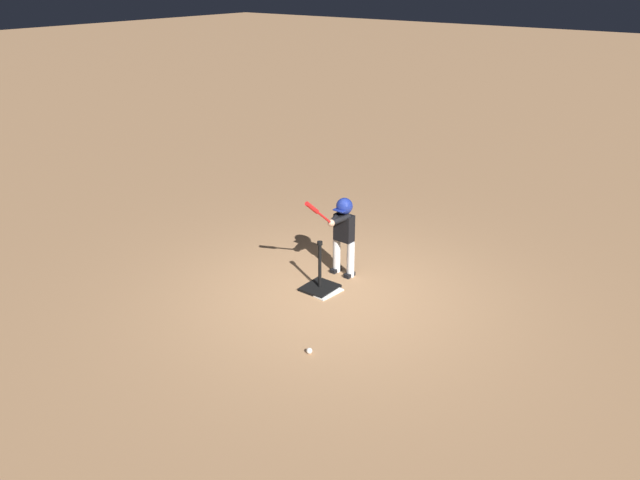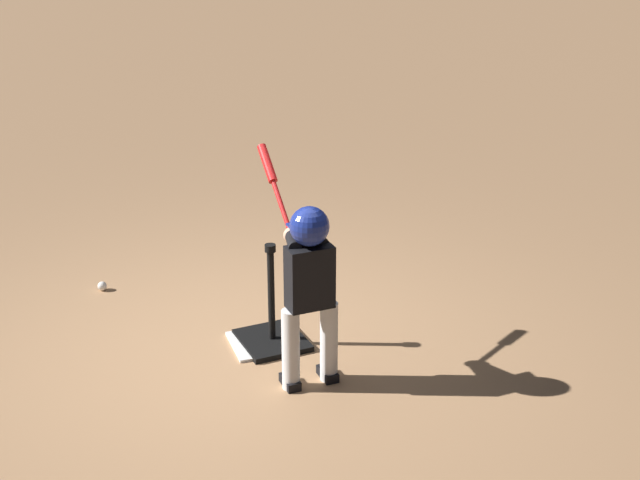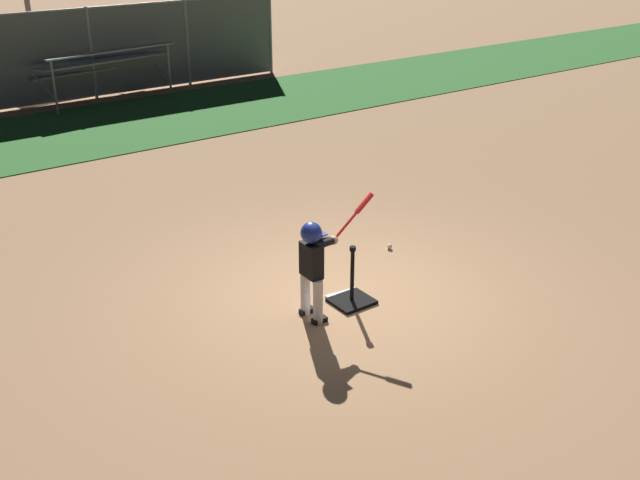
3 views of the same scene
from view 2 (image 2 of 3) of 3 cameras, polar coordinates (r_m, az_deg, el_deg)
The scene contains 5 objects.
ground_plane at distance 6.26m, azimuth -5.48°, elevation -7.05°, with size 90.00×90.00×0.00m, color #AD7F56.
home_plate at distance 6.33m, azimuth -3.67°, elevation -6.55°, with size 0.44×0.44×0.02m, color white.
batting_tee at distance 6.29m, azimuth -3.09°, elevation -5.86°, with size 0.48×0.43×0.75m.
batter_child at distance 5.52m, azimuth -0.80°, elevation -2.03°, with size 0.99×0.38×1.40m.
baseball at distance 7.31m, azimuth -13.76°, elevation -2.88°, with size 0.07×0.07×0.07m, color white.
Camera 2 is at (-5.21, 1.74, 3.01)m, focal length 50.00 mm.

